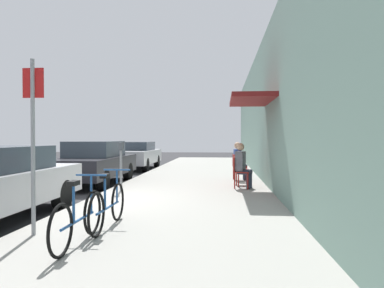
# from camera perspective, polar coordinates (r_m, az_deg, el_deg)

# --- Properties ---
(ground_plane) EXTENTS (60.00, 60.00, 0.00)m
(ground_plane) POSITION_cam_1_polar(r_m,az_deg,el_deg) (8.88, -16.42, -9.16)
(ground_plane) COLOR #2D2D30
(sidewalk_slab) EXTENTS (4.50, 32.00, 0.12)m
(sidewalk_slab) POSITION_cam_1_polar(r_m,az_deg,el_deg) (10.29, -0.36, -7.39)
(sidewalk_slab) COLOR #9E9B93
(sidewalk_slab) RESTS_ON ground_plane
(building_facade) EXTENTS (1.40, 32.00, 4.85)m
(building_facade) POSITION_cam_1_polar(r_m,az_deg,el_deg) (10.28, 13.13, 5.80)
(building_facade) COLOR gray
(building_facade) RESTS_ON ground_plane
(parked_car_1) EXTENTS (1.80, 4.40, 1.44)m
(parked_car_1) POSITION_cam_1_polar(r_m,az_deg,el_deg) (12.38, -15.38, -2.84)
(parked_car_1) COLOR black
(parked_car_1) RESTS_ON ground_plane
(parked_car_2) EXTENTS (1.80, 4.40, 1.36)m
(parked_car_2) POSITION_cam_1_polar(r_m,az_deg,el_deg) (17.89, -8.94, -1.72)
(parked_car_2) COLOR #B7B7BC
(parked_car_2) RESTS_ON ground_plane
(parking_meter) EXTENTS (0.12, 0.10, 1.32)m
(parking_meter) POSITION_cam_1_polar(r_m,az_deg,el_deg) (9.83, -11.28, -2.95)
(parking_meter) COLOR slate
(parking_meter) RESTS_ON sidewalk_slab
(street_sign) EXTENTS (0.32, 0.06, 2.60)m
(street_sign) POSITION_cam_1_polar(r_m,az_deg,el_deg) (5.76, -24.06, 1.71)
(street_sign) COLOR gray
(street_sign) RESTS_ON sidewalk_slab
(bicycle_0) EXTENTS (0.46, 1.71, 0.90)m
(bicycle_0) POSITION_cam_1_polar(r_m,az_deg,el_deg) (5.13, -17.68, -11.21)
(bicycle_0) COLOR black
(bicycle_0) RESTS_ON sidewalk_slab
(bicycle_1) EXTENTS (0.46, 1.71, 0.90)m
(bicycle_1) POSITION_cam_1_polar(r_m,az_deg,el_deg) (5.90, -13.24, -9.57)
(bicycle_1) COLOR black
(bicycle_1) RESTS_ON sidewalk_slab
(cafe_chair_0) EXTENTS (0.56, 0.56, 0.87)m
(cafe_chair_0) POSITION_cam_1_polar(r_m,az_deg,el_deg) (10.32, 7.73, -4.22)
(cafe_chair_0) COLOR maroon
(cafe_chair_0) RESTS_ON sidewalk_slab
(seated_patron_0) EXTENTS (0.51, 0.47, 1.29)m
(seated_patron_0) POSITION_cam_1_polar(r_m,az_deg,el_deg) (10.29, 8.06, -3.16)
(seated_patron_0) COLOR #232838
(seated_patron_0) RESTS_ON sidewalk_slab
(cafe_chair_1) EXTENTS (0.49, 0.49, 0.87)m
(cafe_chair_1) POSITION_cam_1_polar(r_m,az_deg,el_deg) (11.04, 7.53, -3.88)
(cafe_chair_1) COLOR maroon
(cafe_chair_1) RESTS_ON sidewalk_slab
(cafe_chair_2) EXTENTS (0.49, 0.49, 0.87)m
(cafe_chair_2) POSITION_cam_1_polar(r_m,az_deg,el_deg) (12.27, 7.27, -3.39)
(cafe_chair_2) COLOR maroon
(cafe_chair_2) RESTS_ON sidewalk_slab
(seated_patron_2) EXTENTS (0.46, 0.40, 1.29)m
(seated_patron_2) POSITION_cam_1_polar(r_m,az_deg,el_deg) (12.27, 7.55, -2.49)
(seated_patron_2) COLOR #232838
(seated_patron_2) RESTS_ON sidewalk_slab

